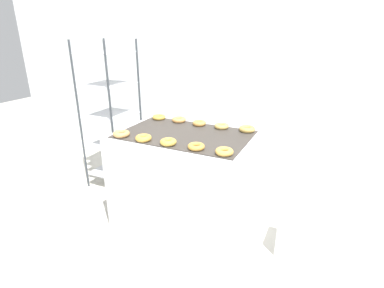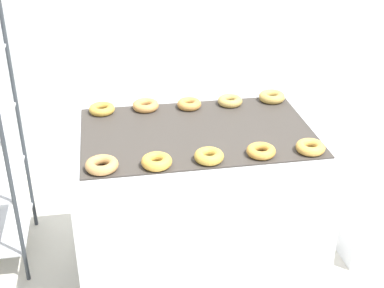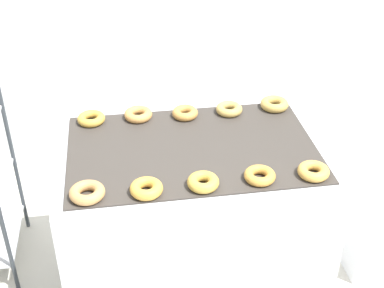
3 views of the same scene
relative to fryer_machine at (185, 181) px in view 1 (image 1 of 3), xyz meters
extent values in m
plane|color=beige|center=(0.00, -0.68, -0.49)|extent=(14.00, 14.00, 0.00)
cube|color=silver|center=(0.00, 1.45, 0.91)|extent=(8.00, 0.05, 2.80)
cube|color=silver|center=(0.00, 0.00, 0.00)|extent=(1.28, 0.86, 0.97)
cube|color=#38332D|center=(0.00, 0.00, 0.48)|extent=(1.18, 0.76, 0.01)
cube|color=#262628|center=(0.35, -0.39, 0.19)|extent=(0.12, 0.07, 0.10)
cylinder|color=#33383D|center=(-1.47, 0.15, 0.40)|extent=(0.02, 0.02, 1.78)
cylinder|color=#33383D|center=(-0.99, 0.15, 0.40)|extent=(0.02, 0.02, 1.78)
cylinder|color=#33383D|center=(-1.47, 0.70, 0.40)|extent=(0.02, 0.02, 1.78)
cylinder|color=#33383D|center=(-0.99, 0.70, 0.40)|extent=(0.02, 0.02, 1.78)
cube|color=#B7BABF|center=(-1.23, 0.43, -0.31)|extent=(0.48, 0.55, 0.01)
cube|color=#B7BABF|center=(-1.23, 0.43, 0.06)|extent=(0.48, 0.55, 0.01)
cube|color=#B7BABF|center=(-1.23, 0.43, 0.42)|extent=(0.48, 0.55, 0.01)
cube|color=#B7BABF|center=(-1.23, 0.43, 0.78)|extent=(0.48, 0.55, 0.01)
cube|color=#B7BABF|center=(-1.23, 0.43, 1.15)|extent=(0.48, 0.55, 0.01)
cube|color=silver|center=(1.11, 0.04, -0.33)|extent=(0.37, 0.30, 0.31)
torus|color=tan|center=(-0.49, -0.31, 0.51)|extent=(0.15, 0.15, 0.05)
torus|color=gold|center=(-0.24, -0.32, 0.51)|extent=(0.14, 0.14, 0.05)
torus|color=gold|center=(0.00, -0.31, 0.51)|extent=(0.14, 0.14, 0.05)
torus|color=gold|center=(0.25, -0.30, 0.51)|extent=(0.14, 0.14, 0.04)
torus|color=gold|center=(0.49, -0.30, 0.51)|extent=(0.14, 0.14, 0.04)
torus|color=gold|center=(-0.47, 0.32, 0.51)|extent=(0.14, 0.14, 0.04)
torus|color=#CA8D49|center=(-0.23, 0.32, 0.51)|extent=(0.15, 0.15, 0.05)
torus|color=#BD853F|center=(0.01, 0.30, 0.51)|extent=(0.14, 0.14, 0.04)
torus|color=tan|center=(0.25, 0.30, 0.51)|extent=(0.14, 0.14, 0.04)
torus|color=tan|center=(0.50, 0.32, 0.51)|extent=(0.15, 0.15, 0.05)
camera|label=1|loc=(1.19, -2.33, 1.39)|focal=28.00mm
camera|label=2|loc=(-0.44, -2.41, 1.71)|focal=50.00mm
camera|label=3|loc=(-0.33, -2.11, 1.88)|focal=50.00mm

